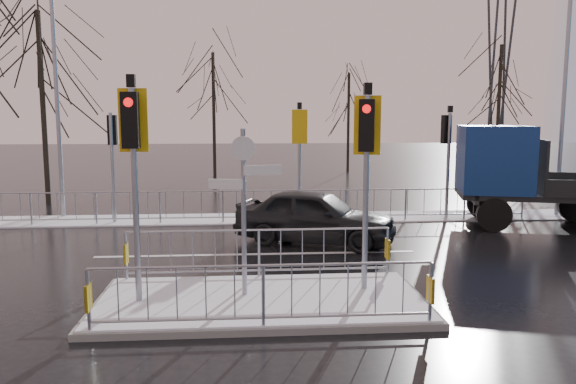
{
  "coord_description": "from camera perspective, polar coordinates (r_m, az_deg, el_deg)",
  "views": [
    {
      "loc": [
        -0.26,
        -9.93,
        3.46
      ],
      "look_at": [
        0.66,
        2.12,
        1.8
      ],
      "focal_mm": 35.0,
      "sensor_mm": 36.0,
      "label": 1
    }
  ],
  "objects": [
    {
      "name": "ground",
      "position": [
        10.52,
        -2.75,
        -11.39
      ],
      "size": [
        120.0,
        120.0,
        0.0
      ],
      "primitive_type": "plane",
      "color": "black",
      "rests_on": "ground"
    },
    {
      "name": "snow_verge",
      "position": [
        18.85,
        -3.49,
        -2.72
      ],
      "size": [
        30.0,
        2.0,
        0.04
      ],
      "primitive_type": "cube",
      "color": "white",
      "rests_on": "ground"
    },
    {
      "name": "lane_markings",
      "position": [
        10.2,
        -2.7,
        -11.98
      ],
      "size": [
        8.0,
        11.38,
        0.01
      ],
      "color": "silver",
      "rests_on": "ground"
    },
    {
      "name": "traffic_island",
      "position": [
        10.41,
        -2.83,
        -9.34
      ],
      "size": [
        6.0,
        3.04,
        4.15
      ],
      "color": "slate",
      "rests_on": "ground"
    },
    {
      "name": "far_kerb_fixtures",
      "position": [
        18.2,
        -2.57,
        0.1
      ],
      "size": [
        18.0,
        0.65,
        3.83
      ],
      "color": "gray",
      "rests_on": "ground"
    },
    {
      "name": "car_far_lane",
      "position": [
        15.24,
        2.81,
        -2.47
      ],
      "size": [
        4.69,
        3.33,
        1.48
      ],
      "primitive_type": "imported",
      "rotation": [
        0.0,
        0.0,
        1.16
      ],
      "color": "black",
      "rests_on": "ground"
    },
    {
      "name": "flatbed_truck",
      "position": [
        18.96,
        22.99,
        1.77
      ],
      "size": [
        7.16,
        4.1,
        3.13
      ],
      "color": "black",
      "rests_on": "ground"
    },
    {
      "name": "tree_near_b",
      "position": [
        23.79,
        -23.81,
        11.22
      ],
      "size": [
        4.0,
        4.0,
        7.55
      ],
      "color": "black",
      "rests_on": "ground"
    },
    {
      "name": "tree_far_a",
      "position": [
        32.01,
        -7.58,
        10.18
      ],
      "size": [
        3.75,
        3.75,
        7.08
      ],
      "color": "black",
      "rests_on": "ground"
    },
    {
      "name": "tree_far_b",
      "position": [
        34.51,
        6.18,
        8.96
      ],
      "size": [
        3.25,
        3.25,
        6.14
      ],
      "color": "black",
      "rests_on": "ground"
    },
    {
      "name": "tree_far_c",
      "position": [
        34.1,
        20.71,
        10.15
      ],
      "size": [
        4.0,
        4.0,
        7.55
      ],
      "color": "black",
      "rests_on": "ground"
    },
    {
      "name": "street_lamp_right",
      "position": [
        21.4,
        26.46,
        9.5
      ],
      "size": [
        1.25,
        0.18,
        8.0
      ],
      "color": "gray",
      "rests_on": "ground"
    },
    {
      "name": "street_lamp_left",
      "position": [
        20.41,
        -22.3,
        10.14
      ],
      "size": [
        1.25,
        0.18,
        8.2
      ],
      "color": "gray",
      "rests_on": "ground"
    },
    {
      "name": "pylon_wires",
      "position": [
        44.11,
        19.5,
        17.26
      ],
      "size": [
        70.0,
        2.38,
        19.97
      ],
      "color": "#2D3033",
      "rests_on": "ground"
    }
  ]
}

